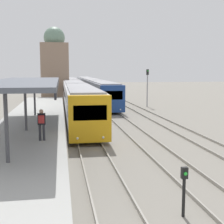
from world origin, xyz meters
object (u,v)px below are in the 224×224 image
object	(u,v)px
person_on_platform	(42,122)
train_far	(92,87)
train_near	(74,92)
signal_mast_far	(147,83)
signal_post_near	(184,186)

from	to	relation	value
person_on_platform	train_far	xyz separation A→B (m)	(6.31, 37.30, -0.10)
person_on_platform	train_near	world-z (taller)	train_near
signal_mast_far	person_on_platform	bearing A→B (deg)	-118.60
person_on_platform	signal_mast_far	size ratio (longest dim) A/B	0.35
person_on_platform	train_far	bearing A→B (deg)	80.40
train_near	signal_mast_far	distance (m)	9.92
train_far	signal_post_near	size ratio (longest dim) A/B	28.11
signal_mast_far	train_far	bearing A→B (deg)	109.59
person_on_platform	signal_post_near	size ratio (longest dim) A/B	1.04
signal_post_near	signal_mast_far	world-z (taller)	signal_mast_far
signal_post_near	train_far	bearing A→B (deg)	87.99
train_near	signal_mast_far	xyz separation A→B (m)	(9.14, -3.65, 1.22)
train_far	signal_mast_far	world-z (taller)	signal_mast_far
train_far	signal_post_near	xyz separation A→B (m)	(-1.58, -45.01, -0.77)
signal_post_near	train_near	bearing A→B (deg)	93.50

